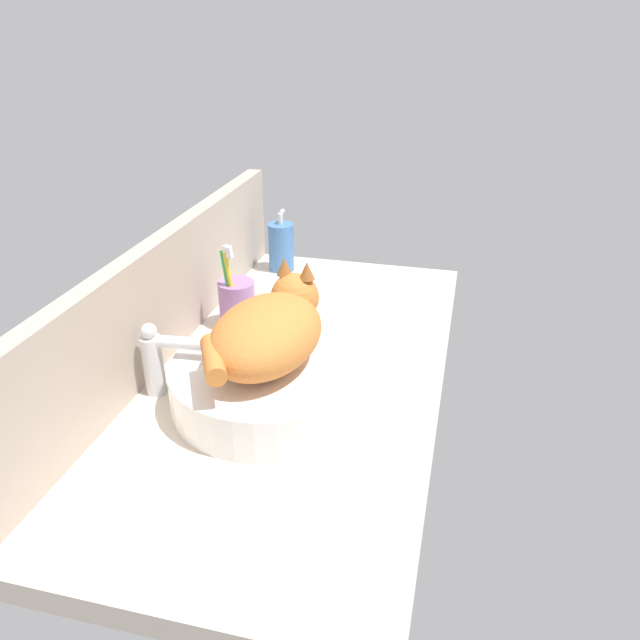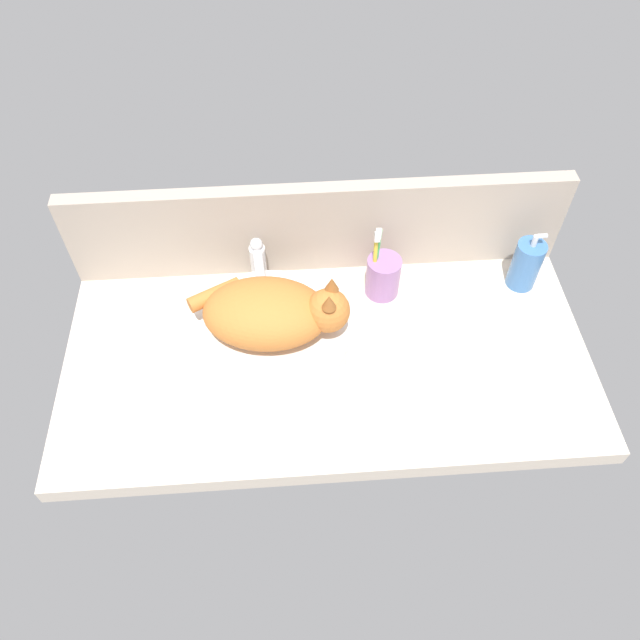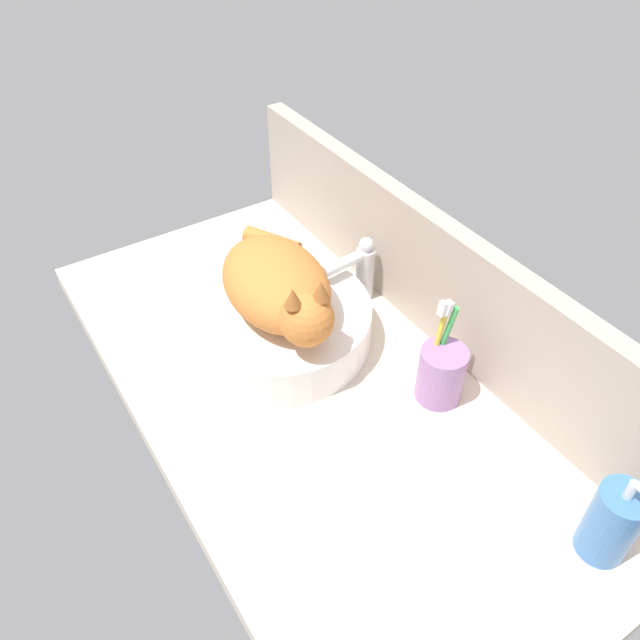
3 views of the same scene
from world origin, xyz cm
name	(u,v)px [view 3 (image 3 of 3)]	position (x,y,z in cm)	size (l,w,h in cm)	color
ground_plane	(310,390)	(0.00, 0.00, -2.00)	(111.50, 55.69, 4.00)	beige
backsplash_panel	(435,277)	(0.00, 26.04, 11.60)	(111.50, 3.60, 23.19)	#AD9E8E
sink_basin	(278,324)	(-12.17, 0.91, 3.83)	(33.32, 33.32, 7.66)	white
cat	(279,286)	(-10.80, 0.82, 13.42)	(31.90, 19.84, 14.00)	#CC7533
faucet	(361,268)	(-13.85, 20.11, 7.30)	(3.77, 11.86, 13.60)	silver
soap_dispenser	(612,523)	(46.32, 16.55, 6.18)	(6.54, 6.54, 15.48)	#3F72B2
toothbrush_cup	(441,373)	(13.77, 16.33, 5.25)	(7.69, 7.69, 18.69)	#996BA8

